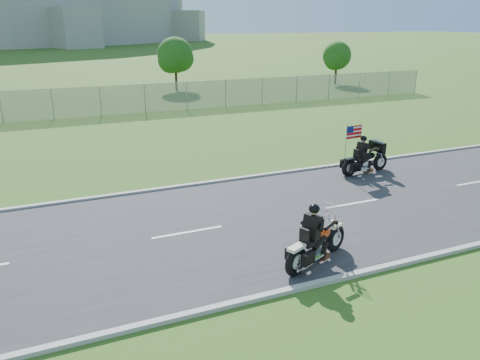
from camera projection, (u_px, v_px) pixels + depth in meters
name	position (u px, v px, depth m)	size (l,w,h in m)	color
ground	(248.00, 223.00, 14.89)	(420.00, 420.00, 0.00)	#344D18
road	(248.00, 222.00, 14.89)	(120.00, 8.00, 0.04)	#28282B
curb_north	(207.00, 183.00, 18.41)	(120.00, 0.18, 0.12)	#9E9B93
curb_south	(315.00, 284.00, 11.35)	(120.00, 0.18, 0.12)	#9E9B93
fence	(52.00, 104.00, 30.17)	(60.00, 0.03, 2.00)	gray
tree_fence_near	(176.00, 57.00, 42.34)	(3.52, 3.28, 4.75)	#382316
tree_fence_far	(337.00, 57.00, 46.58)	(3.08, 2.87, 4.20)	#382316
motorcycle_lead	(316.00, 245.00, 12.25)	(2.45, 1.33, 1.75)	black
motorcycle_follow	(365.00, 161.00, 19.51)	(2.47, 0.88, 2.07)	black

